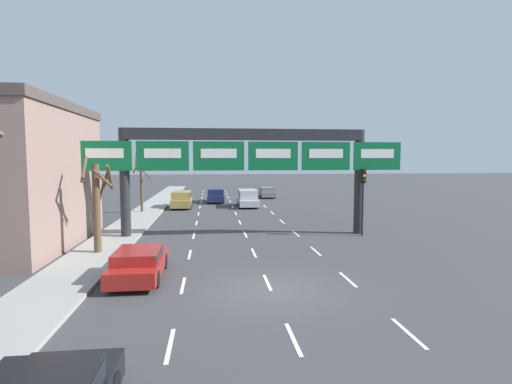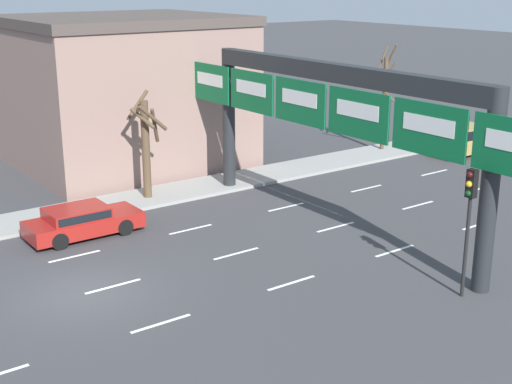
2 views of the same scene
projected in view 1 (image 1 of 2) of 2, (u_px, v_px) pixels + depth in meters
name	position (u px, v px, depth m)	size (l,w,h in m)	color
ground_plane	(271.00, 291.00, 14.81)	(220.00, 220.00, 0.00)	#3D3D3F
sidewalk_left	(44.00, 297.00, 13.90)	(2.80, 110.00, 0.15)	#999993
lane_dashes	(242.00, 228.00, 28.18)	(6.72, 67.00, 0.01)	white
sign_gantry	(246.00, 156.00, 24.91)	(20.01, 0.70, 6.74)	#232628
suv_gold	(182.00, 199.00, 39.39)	(1.95, 4.24, 1.66)	#A88947
suv_navy	(216.00, 195.00, 44.72)	(1.87, 4.66, 1.54)	#19234C
car_red	(139.00, 262.00, 16.26)	(1.91, 4.52, 1.24)	maroon
car_grey	(267.00, 192.00, 50.11)	(1.81, 4.38, 1.30)	slate
suv_silver	(248.00, 197.00, 40.51)	(1.97, 4.77, 1.73)	#B7B7BC
traffic_light_near_gantry	(363.00, 188.00, 25.09)	(0.30, 0.35, 4.26)	black
tree_bare_second	(97.00, 201.00, 20.14)	(1.50, 1.60, 4.88)	brown
tree_bare_third	(141.00, 177.00, 35.63)	(1.65, 1.65, 6.11)	brown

